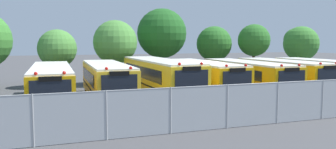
{
  "coord_description": "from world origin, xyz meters",
  "views": [
    {
      "loc": [
        -11.02,
        -22.77,
        3.96
      ],
      "look_at": [
        -2.85,
        0.0,
        1.6
      ],
      "focal_mm": 36.42,
      "sensor_mm": 36.0,
      "label": 1
    }
  ],
  "objects_px": {
    "tree_3": "(163,33)",
    "tree_4": "(215,43)",
    "school_bus_1": "(107,80)",
    "school_bus_5": "(282,73)",
    "school_bus_6": "(320,72)",
    "tree_6": "(300,43)",
    "tree_1": "(56,49)",
    "traffic_cone": "(261,111)",
    "tree_2": "(115,43)",
    "school_bus_4": "(247,75)",
    "school_bus_3": "(202,76)",
    "tree_5": "(255,39)",
    "school_bus_2": "(159,76)",
    "school_bus_0": "(51,83)"
  },
  "relations": [
    {
      "from": "school_bus_4",
      "to": "tree_6",
      "type": "xyz_separation_m",
      "value": [
        13.17,
        9.53,
        2.45
      ]
    },
    {
      "from": "school_bus_0",
      "to": "school_bus_2",
      "type": "height_order",
      "value": "school_bus_2"
    },
    {
      "from": "school_bus_3",
      "to": "tree_3",
      "type": "height_order",
      "value": "tree_3"
    },
    {
      "from": "school_bus_0",
      "to": "tree_1",
      "type": "xyz_separation_m",
      "value": [
        0.6,
        8.39,
        1.97
      ]
    },
    {
      "from": "school_bus_3",
      "to": "tree_1",
      "type": "bearing_deg",
      "value": -39.17
    },
    {
      "from": "school_bus_2",
      "to": "school_bus_6",
      "type": "xyz_separation_m",
      "value": [
        14.23,
        -0.3,
        -0.13
      ]
    },
    {
      "from": "school_bus_0",
      "to": "school_bus_3",
      "type": "bearing_deg",
      "value": -177.98
    },
    {
      "from": "tree_1",
      "to": "school_bus_5",
      "type": "bearing_deg",
      "value": -25.0
    },
    {
      "from": "tree_2",
      "to": "tree_4",
      "type": "height_order",
      "value": "tree_2"
    },
    {
      "from": "traffic_cone",
      "to": "school_bus_5",
      "type": "bearing_deg",
      "value": 46.06
    },
    {
      "from": "school_bus_6",
      "to": "tree_1",
      "type": "relative_size",
      "value": 1.87
    },
    {
      "from": "tree_5",
      "to": "school_bus_5",
      "type": "bearing_deg",
      "value": -108.91
    },
    {
      "from": "school_bus_3",
      "to": "tree_5",
      "type": "height_order",
      "value": "tree_5"
    },
    {
      "from": "school_bus_1",
      "to": "tree_5",
      "type": "distance_m",
      "value": 19.58
    },
    {
      "from": "tree_6",
      "to": "school_bus_2",
      "type": "bearing_deg",
      "value": -155.39
    },
    {
      "from": "school_bus_0",
      "to": "school_bus_3",
      "type": "height_order",
      "value": "school_bus_3"
    },
    {
      "from": "tree_4",
      "to": "school_bus_1",
      "type": "bearing_deg",
      "value": -141.79
    },
    {
      "from": "school_bus_3",
      "to": "tree_4",
      "type": "bearing_deg",
      "value": -121.38
    },
    {
      "from": "school_bus_5",
      "to": "tree_4",
      "type": "height_order",
      "value": "tree_4"
    },
    {
      "from": "school_bus_0",
      "to": "tree_3",
      "type": "height_order",
      "value": "tree_3"
    },
    {
      "from": "school_bus_2",
      "to": "school_bus_4",
      "type": "bearing_deg",
      "value": 177.48
    },
    {
      "from": "school_bus_6",
      "to": "tree_4",
      "type": "bearing_deg",
      "value": -67.19
    },
    {
      "from": "tree_4",
      "to": "tree_6",
      "type": "xyz_separation_m",
      "value": [
        10.52,
        -1.06,
        -0.0
      ]
    },
    {
      "from": "school_bus_1",
      "to": "tree_2",
      "type": "bearing_deg",
      "value": -102.88
    },
    {
      "from": "school_bus_3",
      "to": "school_bus_5",
      "type": "bearing_deg",
      "value": -178.71
    },
    {
      "from": "school_bus_1",
      "to": "tree_4",
      "type": "height_order",
      "value": "tree_4"
    },
    {
      "from": "school_bus_0",
      "to": "tree_6",
      "type": "xyz_separation_m",
      "value": [
        27.6,
        9.58,
        2.45
      ]
    },
    {
      "from": "school_bus_3",
      "to": "tree_5",
      "type": "relative_size",
      "value": 1.74
    },
    {
      "from": "school_bus_2",
      "to": "tree_2",
      "type": "distance_m",
      "value": 8.55
    },
    {
      "from": "school_bus_3",
      "to": "traffic_cone",
      "type": "height_order",
      "value": "school_bus_3"
    },
    {
      "from": "school_bus_4",
      "to": "tree_6",
      "type": "distance_m",
      "value": 16.44
    },
    {
      "from": "school_bus_5",
      "to": "tree_6",
      "type": "bearing_deg",
      "value": -136.22
    },
    {
      "from": "school_bus_1",
      "to": "tree_2",
      "type": "relative_size",
      "value": 1.71
    },
    {
      "from": "tree_5",
      "to": "school_bus_1",
      "type": "bearing_deg",
      "value": -153.35
    },
    {
      "from": "tree_4",
      "to": "tree_5",
      "type": "xyz_separation_m",
      "value": [
        3.72,
        -2.01,
        0.38
      ]
    },
    {
      "from": "tree_3",
      "to": "tree_4",
      "type": "distance_m",
      "value": 6.1
    },
    {
      "from": "school_bus_1",
      "to": "traffic_cone",
      "type": "xyz_separation_m",
      "value": [
        6.95,
        -7.44,
        -1.1
      ]
    },
    {
      "from": "school_bus_1",
      "to": "school_bus_5",
      "type": "xyz_separation_m",
      "value": [
        14.46,
        0.36,
        -0.04
      ]
    },
    {
      "from": "school_bus_5",
      "to": "traffic_cone",
      "type": "bearing_deg",
      "value": 45.95
    },
    {
      "from": "tree_1",
      "to": "traffic_cone",
      "type": "distance_m",
      "value": 18.93
    },
    {
      "from": "school_bus_4",
      "to": "traffic_cone",
      "type": "xyz_separation_m",
      "value": [
        -4.0,
        -7.55,
        -1.06
      ]
    },
    {
      "from": "school_bus_5",
      "to": "traffic_cone",
      "type": "xyz_separation_m",
      "value": [
        -7.52,
        -7.8,
        -1.06
      ]
    },
    {
      "from": "tree_4",
      "to": "traffic_cone",
      "type": "xyz_separation_m",
      "value": [
        -6.65,
        -18.15,
        -3.51
      ]
    },
    {
      "from": "school_bus_6",
      "to": "tree_6",
      "type": "xyz_separation_m",
      "value": [
        6.07,
        9.6,
        2.44
      ]
    },
    {
      "from": "school_bus_5",
      "to": "school_bus_6",
      "type": "bearing_deg",
      "value": 174.75
    },
    {
      "from": "school_bus_2",
      "to": "school_bus_5",
      "type": "distance_m",
      "value": 10.66
    },
    {
      "from": "school_bus_1",
      "to": "school_bus_3",
      "type": "height_order",
      "value": "school_bus_1"
    },
    {
      "from": "school_bus_4",
      "to": "school_bus_5",
      "type": "xyz_separation_m",
      "value": [
        3.52,
        0.25,
        0.0
      ]
    },
    {
      "from": "tree_2",
      "to": "tree_3",
      "type": "relative_size",
      "value": 0.81
    },
    {
      "from": "tree_1",
      "to": "traffic_cone",
      "type": "bearing_deg",
      "value": -58.25
    }
  ]
}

